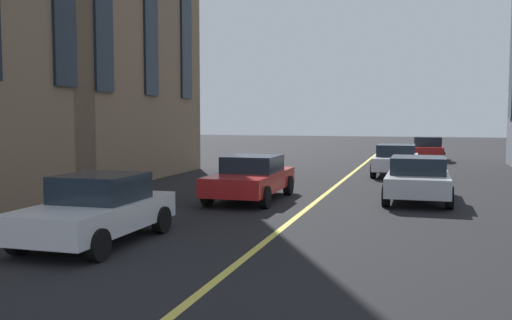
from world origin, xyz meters
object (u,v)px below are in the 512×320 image
object	(u,v)px
car_red_parked_a	(251,177)
car_white_parked_b	(396,160)
car_silver_near	(418,178)
car_red_oncoming	(428,149)
car_white_trailing	(97,209)

from	to	relation	value
car_red_parked_a	car_white_parked_b	xyz separation A→B (m)	(8.85, -3.98, 0.00)
car_red_parked_a	car_silver_near	bearing A→B (deg)	-76.03
car_red_parked_a	car_red_oncoming	bearing A→B (deg)	-16.38
car_silver_near	car_white_parked_b	size ratio (longest dim) A/B	1.00
car_silver_near	car_red_oncoming	world-z (taller)	car_red_oncoming
car_silver_near	car_white_parked_b	distance (m)	7.68
car_red_oncoming	car_white_trailing	size ratio (longest dim) A/B	1.00
car_red_parked_a	car_white_trailing	bearing A→B (deg)	169.26
car_red_parked_a	car_white_trailing	world-z (taller)	car_white_trailing
car_silver_near	car_red_parked_a	size ratio (longest dim) A/B	1.00
car_white_parked_b	car_white_trailing	xyz separation A→B (m)	(-15.53, 5.25, -0.00)
car_silver_near	car_red_parked_a	world-z (taller)	same
car_red_oncoming	car_white_trailing	bearing A→B (deg)	165.10
car_silver_near	car_red_parked_a	bearing A→B (deg)	103.97
car_white_trailing	car_white_parked_b	bearing A→B (deg)	-18.69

